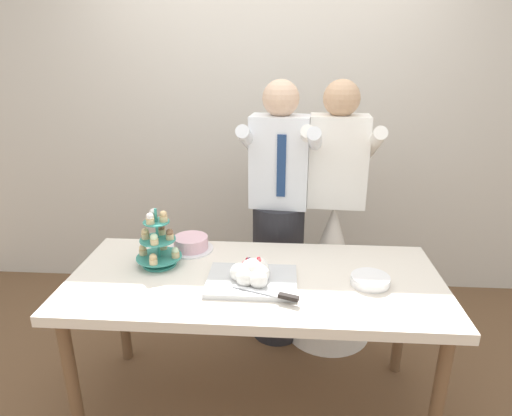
% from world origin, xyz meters
% --- Properties ---
extents(ground_plane, '(8.00, 8.00, 0.00)m').
position_xyz_m(ground_plane, '(0.00, 0.00, 0.00)').
color(ground_plane, brown).
extents(rear_wall, '(5.20, 0.10, 2.90)m').
position_xyz_m(rear_wall, '(0.00, 1.39, 1.45)').
color(rear_wall, beige).
rests_on(rear_wall, ground_plane).
extents(dessert_table, '(1.80, 0.80, 0.78)m').
position_xyz_m(dessert_table, '(0.00, 0.00, 0.70)').
color(dessert_table, silver).
rests_on(dessert_table, ground_plane).
extents(cupcake_stand, '(0.23, 0.23, 0.31)m').
position_xyz_m(cupcake_stand, '(-0.50, 0.09, 0.89)').
color(cupcake_stand, teal).
rests_on(cupcake_stand, dessert_table).
extents(main_cake_tray, '(0.43, 0.35, 0.12)m').
position_xyz_m(main_cake_tray, '(-0.01, -0.07, 0.82)').
color(main_cake_tray, silver).
rests_on(main_cake_tray, dessert_table).
extents(plate_stack, '(0.18, 0.19, 0.04)m').
position_xyz_m(plate_stack, '(0.54, -0.04, 0.80)').
color(plate_stack, white).
rests_on(plate_stack, dessert_table).
extents(round_cake, '(0.24, 0.24, 0.08)m').
position_xyz_m(round_cake, '(-0.37, 0.28, 0.81)').
color(round_cake, white).
rests_on(round_cake, dessert_table).
extents(person_groom, '(0.50, 0.53, 1.66)m').
position_xyz_m(person_groom, '(0.10, 0.64, 0.75)').
color(person_groom, '#232328').
rests_on(person_groom, ground_plane).
extents(person_bride, '(0.56, 0.56, 1.66)m').
position_xyz_m(person_bride, '(0.44, 0.67, 0.58)').
color(person_bride, white).
rests_on(person_bride, ground_plane).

